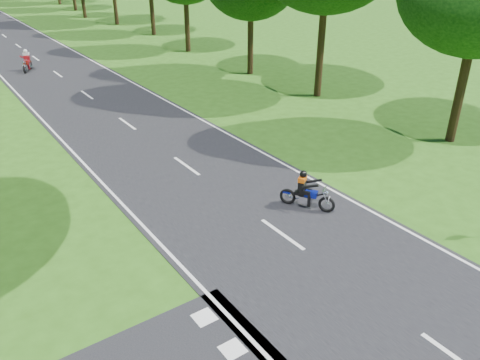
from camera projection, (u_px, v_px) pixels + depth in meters
ground at (329, 268)px, 12.85m from camera, size 160.00×160.00×0.00m
rider_near_blue at (308, 190)px, 15.43m from camera, size 1.30×1.67×1.35m
rider_far_red at (26, 60)px, 32.28m from camera, size 1.31×1.83×1.46m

